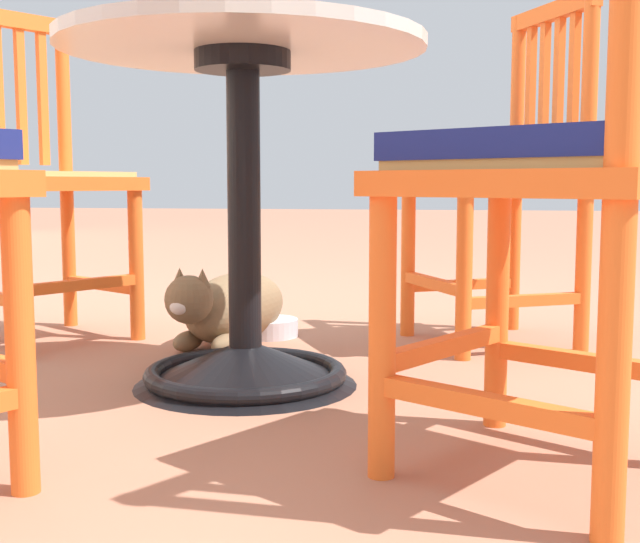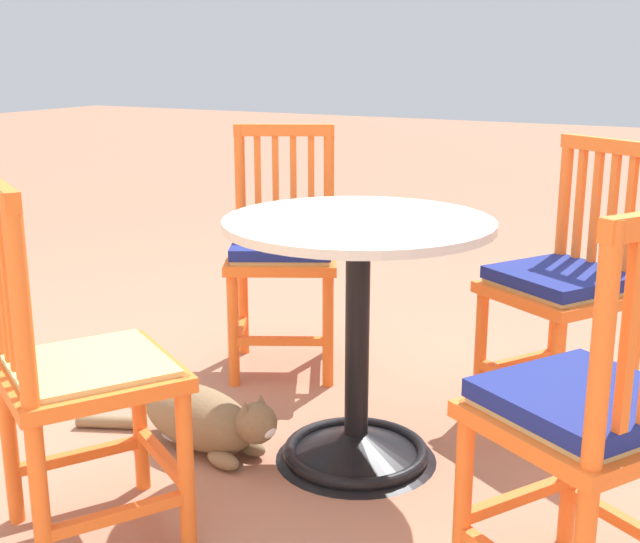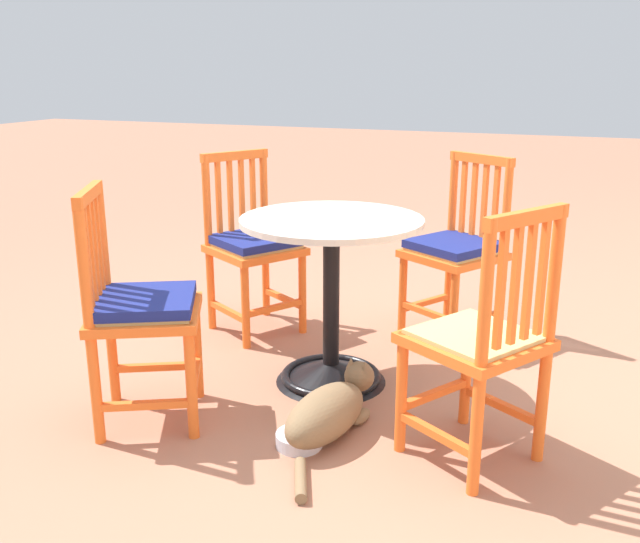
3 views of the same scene
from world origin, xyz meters
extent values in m
plane|color=#A36B51|center=(0.00, 0.00, 0.00)|extent=(24.00, 24.00, 0.00)
cone|color=black|center=(-0.12, -0.07, 0.05)|extent=(0.48, 0.48, 0.10)
torus|color=black|center=(-0.12, -0.07, 0.03)|extent=(0.44, 0.44, 0.04)
cylinder|color=black|center=(-0.12, -0.07, 0.37)|extent=(0.07, 0.07, 0.66)
cylinder|color=black|center=(-0.12, -0.07, 0.68)|extent=(0.20, 0.20, 0.04)
cylinder|color=beige|center=(-0.12, -0.07, 0.72)|extent=(0.76, 0.76, 0.02)
cylinder|color=orange|center=(-0.59, 0.37, 0.23)|extent=(0.04, 0.04, 0.45)
cylinder|color=orange|center=(-0.76, 0.08, 0.23)|extent=(0.04, 0.04, 0.45)
cylinder|color=orange|center=(-0.88, 0.54, 0.46)|extent=(0.04, 0.04, 0.91)
cube|color=orange|center=(-0.91, 0.16, 0.14)|extent=(0.31, 0.20, 0.03)
cube|color=orange|center=(-0.68, 0.22, 0.17)|extent=(0.20, 0.31, 0.03)
cube|color=orange|center=(-0.82, 0.31, 0.43)|extent=(0.55, 0.55, 0.04)
cube|color=tan|center=(-0.82, 0.31, 0.45)|extent=(0.48, 0.48, 0.02)
cube|color=orange|center=(-0.92, 0.48, 0.68)|extent=(0.03, 0.03, 0.39)
cube|color=navy|center=(-0.82, 0.31, 0.48)|extent=(0.49, 0.49, 0.04)
cylinder|color=orange|center=(-0.61, -0.41, 0.23)|extent=(0.04, 0.04, 0.45)
cylinder|color=orange|center=(-0.32, -0.59, 0.23)|extent=(0.04, 0.04, 0.45)
cylinder|color=orange|center=(-0.79, -0.70, 0.46)|extent=(0.04, 0.04, 0.91)
cylinder|color=orange|center=(-0.50, -0.88, 0.46)|extent=(0.04, 0.04, 0.91)
cube|color=orange|center=(-0.70, -0.56, 0.14)|extent=(0.20, 0.31, 0.03)
cube|color=orange|center=(-0.41, -0.73, 0.14)|extent=(0.20, 0.31, 0.03)
cube|color=orange|center=(-0.47, -0.50, 0.17)|extent=(0.31, 0.20, 0.03)
cube|color=orange|center=(-0.56, -0.64, 0.43)|extent=(0.55, 0.55, 0.04)
cube|color=tan|center=(-0.56, -0.64, 0.45)|extent=(0.48, 0.48, 0.02)
cube|color=orange|center=(-0.73, -0.74, 0.68)|extent=(0.03, 0.03, 0.39)
cube|color=orange|center=(-0.67, -0.77, 0.68)|extent=(0.03, 0.03, 0.39)
cube|color=orange|center=(-0.62, -0.81, 0.68)|extent=(0.03, 0.03, 0.39)
cube|color=orange|center=(-0.56, -0.84, 0.68)|extent=(0.03, 0.03, 0.39)
cube|color=orange|center=(-0.64, -0.79, 0.89)|extent=(0.34, 0.22, 0.04)
cube|color=navy|center=(-0.56, -0.64, 0.48)|extent=(0.49, 0.49, 0.04)
cylinder|color=orange|center=(0.22, -0.53, 0.23)|extent=(0.04, 0.04, 0.45)
cylinder|color=orange|center=(0.52, -0.37, 0.23)|extent=(0.04, 0.04, 0.45)
cylinder|color=orange|center=(0.38, -0.83, 0.46)|extent=(0.04, 0.04, 0.91)
cylinder|color=orange|center=(0.68, -0.67, 0.46)|extent=(0.04, 0.04, 0.91)
cube|color=orange|center=(0.30, -0.68, 0.14)|extent=(0.18, 0.31, 0.03)
cube|color=orange|center=(0.60, -0.52, 0.14)|extent=(0.18, 0.31, 0.03)
cube|color=orange|center=(0.37, -0.45, 0.17)|extent=(0.31, 0.18, 0.03)
cube|color=orange|center=(0.45, -0.60, 0.43)|extent=(0.54, 0.54, 0.04)
cube|color=tan|center=(0.45, -0.60, 0.45)|extent=(0.47, 0.47, 0.02)
cube|color=orange|center=(0.44, -0.80, 0.68)|extent=(0.03, 0.03, 0.39)
cube|color=orange|center=(0.50, -0.77, 0.68)|extent=(0.03, 0.03, 0.39)
cube|color=orange|center=(0.56, -0.74, 0.68)|extent=(0.03, 0.03, 0.39)
cube|color=orange|center=(0.62, -0.70, 0.68)|extent=(0.03, 0.03, 0.39)
cube|color=orange|center=(0.53, -0.75, 0.89)|extent=(0.35, 0.20, 0.04)
cube|color=navy|center=(0.45, -0.60, 0.48)|extent=(0.49, 0.49, 0.04)
cylinder|color=orange|center=(0.33, 0.37, 0.23)|extent=(0.04, 0.04, 0.45)
cylinder|color=orange|center=(0.04, 0.54, 0.23)|extent=(0.04, 0.04, 0.45)
cylinder|color=orange|center=(0.51, 0.66, 0.46)|extent=(0.04, 0.04, 0.91)
cylinder|color=orange|center=(0.22, 0.83, 0.46)|extent=(0.04, 0.04, 0.91)
cube|color=orange|center=(0.42, 0.51, 0.14)|extent=(0.20, 0.31, 0.03)
cube|color=orange|center=(0.13, 0.69, 0.14)|extent=(0.20, 0.31, 0.03)
cube|color=orange|center=(0.19, 0.45, 0.17)|extent=(0.31, 0.20, 0.03)
cube|color=orange|center=(0.27, 0.60, 0.43)|extent=(0.55, 0.55, 0.04)
cube|color=tan|center=(0.27, 0.60, 0.45)|extent=(0.48, 0.48, 0.02)
cube|color=orange|center=(0.39, 0.73, 0.68)|extent=(0.03, 0.03, 0.39)
cube|color=orange|center=(0.33, 0.76, 0.68)|extent=(0.03, 0.03, 0.39)
cube|color=orange|center=(0.28, 0.80, 0.68)|extent=(0.03, 0.03, 0.39)
ellipsoid|color=brown|center=(0.35, 0.09, 0.10)|extent=(0.47, 0.28, 0.19)
ellipsoid|color=silver|center=(0.25, 0.10, 0.08)|extent=(0.21, 0.18, 0.14)
sphere|color=brown|center=(0.10, 0.13, 0.15)|extent=(0.12, 0.12, 0.12)
ellipsoid|color=silver|center=(0.06, 0.14, 0.14)|extent=(0.05, 0.06, 0.04)
cone|color=brown|center=(0.11, 0.10, 0.20)|extent=(0.04, 0.04, 0.04)
cone|color=brown|center=(0.12, 0.16, 0.20)|extent=(0.04, 0.04, 0.04)
ellipsoid|color=brown|center=(0.18, 0.06, 0.03)|extent=(0.13, 0.08, 0.05)
ellipsoid|color=brown|center=(0.20, 0.17, 0.03)|extent=(0.13, 0.08, 0.05)
cylinder|color=brown|center=(0.67, 0.12, 0.02)|extent=(0.22, 0.12, 0.04)
cylinder|color=silver|center=(0.44, 0.02, 0.03)|extent=(0.17, 0.17, 0.05)
camera|label=1|loc=(-1.77, -0.52, 0.43)|focal=45.52mm
camera|label=2|loc=(-1.11, 1.99, 1.19)|focal=47.19mm
camera|label=3|loc=(2.55, 0.93, 1.34)|focal=39.80mm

